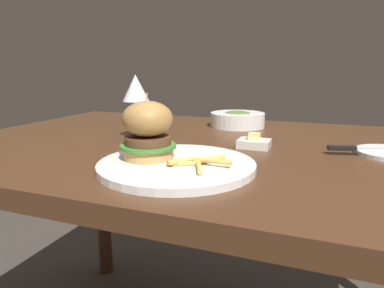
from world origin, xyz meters
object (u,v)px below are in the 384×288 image
butter_dish (254,143)px  main_plate (177,165)px  soup_bowl (237,119)px  table_knife (367,149)px  burger_sandwich (148,130)px  wine_glass (136,91)px

butter_dish → main_plate: bearing=-114.6°
main_plate → soup_bowl: soup_bowl is taller
main_plate → soup_bowl: 0.51m
table_knife → butter_dish: size_ratio=2.72×
table_knife → butter_dish: bearing=-175.7°
burger_sandwich → soup_bowl: burger_sandwich is taller
wine_glass → soup_bowl: bearing=53.3°
butter_dish → soup_bowl: soup_bowl is taller
main_plate → wine_glass: (-0.21, 0.23, 0.12)m
burger_sandwich → table_knife: (0.42, 0.24, -0.06)m
butter_dish → soup_bowl: size_ratio=0.43×
burger_sandwich → butter_dish: bearing=53.1°
main_plate → table_knife: bearing=35.0°
wine_glass → soup_bowl: 0.37m
main_plate → table_knife: 0.43m
burger_sandwich → soup_bowl: bearing=83.2°
table_knife → soup_bowl: size_ratio=1.18×
burger_sandwich → soup_bowl: (0.06, 0.50, -0.05)m
burger_sandwich → table_knife: burger_sandwich is taller
butter_dish → soup_bowl: bearing=111.2°
wine_glass → butter_dish: 0.34m
table_knife → soup_bowl: 0.44m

